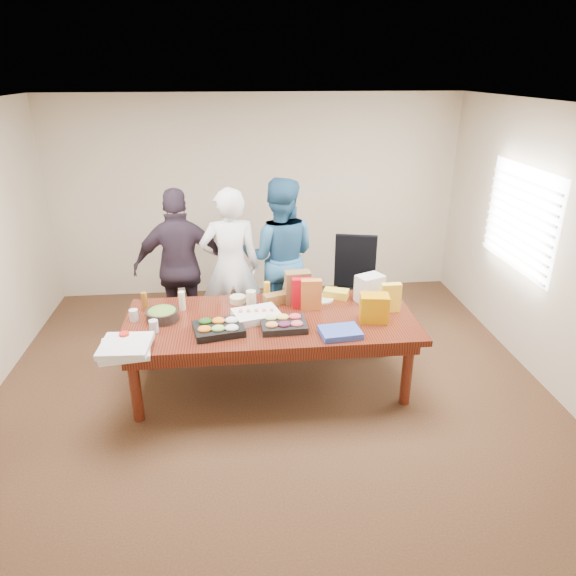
{
  "coord_description": "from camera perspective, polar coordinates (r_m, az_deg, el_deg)",
  "views": [
    {
      "loc": [
        -0.3,
        -4.49,
        2.99
      ],
      "look_at": [
        0.18,
        0.1,
        1.02
      ],
      "focal_mm": 32.37,
      "sensor_mm": 36.0,
      "label": 1
    }
  ],
  "objects": [
    {
      "name": "plate_b",
      "position": [
        5.43,
        3.64,
        -1.18
      ],
      "size": [
        0.33,
        0.33,
        0.02
      ],
      "primitive_type": "cylinder",
      "rotation": [
        0.0,
        0.0,
        0.3
      ],
      "color": "white",
      "rests_on": "conference_table"
    },
    {
      "name": "person_left",
      "position": [
        5.97,
        -11.63,
        2.2
      ],
      "size": [
        1.07,
        0.48,
        1.81
      ],
      "primitive_type": "imported",
      "rotation": [
        0.0,
        0.0,
        3.18
      ],
      "color": "#2A202B",
      "rests_on": "floor"
    },
    {
      "name": "chip_bag_blue",
      "position": [
        4.73,
        5.75,
        -4.85
      ],
      "size": [
        0.39,
        0.31,
        0.05
      ],
      "primitive_type": "cube",
      "rotation": [
        0.0,
        0.0,
        0.11
      ],
      "color": "#324CB4",
      "rests_on": "conference_table"
    },
    {
      "name": "ceiling",
      "position": [
        4.51,
        -2.29,
        19.58
      ],
      "size": [
        5.5,
        5.0,
        0.02
      ],
      "primitive_type": "cube",
      "color": "white",
      "rests_on": "wall_back"
    },
    {
      "name": "banana_bunch",
      "position": [
        5.47,
        5.3,
        -0.62
      ],
      "size": [
        0.29,
        0.23,
        0.09
      ],
      "primitive_type": "cube",
      "rotation": [
        0.0,
        0.0,
        -0.38
      ],
      "color": "yellow",
      "rests_on": "conference_table"
    },
    {
      "name": "pizza_box_upper",
      "position": [
        4.61,
        -17.41,
        -6.05
      ],
      "size": [
        0.43,
        0.43,
        0.05
      ],
      "primitive_type": "cube",
      "rotation": [
        0.0,
        0.0,
        -0.05
      ],
      "color": "white",
      "rests_on": "pizza_box_lower"
    },
    {
      "name": "clear_cup_b",
      "position": [
        5.16,
        -16.57,
        -2.89
      ],
      "size": [
        0.09,
        0.09,
        0.11
      ],
      "primitive_type": "cylinder",
      "rotation": [
        0.0,
        0.0,
        -0.13
      ],
      "color": "silver",
      "rests_on": "conference_table"
    },
    {
      "name": "wall_back",
      "position": [
        7.18,
        -3.46,
        9.9
      ],
      "size": [
        5.5,
        0.04,
        2.7
      ],
      "primitive_type": "cube",
      "color": "beige",
      "rests_on": "floor"
    },
    {
      "name": "salad_bowl",
      "position": [
        5.11,
        -13.65,
        -2.93
      ],
      "size": [
        0.31,
        0.31,
        0.1
      ],
      "primitive_type": "cylinder",
      "rotation": [
        0.0,
        0.0,
        0.0
      ],
      "color": "black",
      "rests_on": "conference_table"
    },
    {
      "name": "conference_table",
      "position": [
        5.2,
        -1.88,
        -7.04
      ],
      "size": [
        2.8,
        1.2,
        0.75
      ],
      "primitive_type": "cube",
      "color": "#4C1C0F",
      "rests_on": "floor"
    },
    {
      "name": "kraft_bag",
      "position": [
        5.3,
        1.07,
        0.12
      ],
      "size": [
        0.26,
        0.16,
        0.33
      ],
      "primitive_type": "cube",
      "rotation": [
        0.0,
        0.0,
        0.05
      ],
      "color": "brown",
      "rests_on": "conference_table"
    },
    {
      "name": "chip_bag_orange",
      "position": [
        5.15,
        2.57,
        -0.72
      ],
      "size": [
        0.2,
        0.1,
        0.31
      ],
      "primitive_type": "cube",
      "rotation": [
        0.0,
        0.0,
        -0.04
      ],
      "color": "#C56B2B",
      "rests_on": "conference_table"
    },
    {
      "name": "floor",
      "position": [
        5.4,
        -1.83,
        -10.58
      ],
      "size": [
        5.5,
        5.0,
        0.02
      ],
      "primitive_type": "cube",
      "color": "#47301E",
      "rests_on": "ground"
    },
    {
      "name": "wall_right",
      "position": [
        5.67,
        27.0,
        3.75
      ],
      "size": [
        0.04,
        5.0,
        2.7
      ],
      "primitive_type": "cube",
      "color": "beige",
      "rests_on": "floor"
    },
    {
      "name": "bread_loaf",
      "position": [
        5.31,
        -1.24,
        -1.16
      ],
      "size": [
        0.29,
        0.19,
        0.11
      ],
      "primitive_type": "cube",
      "rotation": [
        0.0,
        0.0,
        0.32
      ],
      "color": "brown",
      "rests_on": "conference_table"
    },
    {
      "name": "mustard_bottle",
      "position": [
        5.4,
        -2.33,
        -0.28
      ],
      "size": [
        0.07,
        0.07,
        0.19
      ],
      "primitive_type": "cylinder",
      "rotation": [
        0.0,
        0.0,
        0.09
      ],
      "color": "gold",
      "rests_on": "conference_table"
    },
    {
      "name": "plate_a",
      "position": [
        5.56,
        9.17,
        -0.84
      ],
      "size": [
        0.31,
        0.31,
        0.01
      ],
      "primitive_type": "cylinder",
      "rotation": [
        0.0,
        0.0,
        0.25
      ],
      "color": "white",
      "rests_on": "conference_table"
    },
    {
      "name": "dressing_bottle",
      "position": [
        5.33,
        -15.47,
        -1.46
      ],
      "size": [
        0.07,
        0.07,
        0.2
      ],
      "primitive_type": "cylinder",
      "rotation": [
        0.0,
        0.0,
        -0.15
      ],
      "color": "brown",
      "rests_on": "conference_table"
    },
    {
      "name": "window_panel",
      "position": [
        6.1,
        24.13,
        6.98
      ],
      "size": [
        0.03,
        1.4,
        1.1
      ],
      "primitive_type": "cube",
      "color": "white",
      "rests_on": "wall_right"
    },
    {
      "name": "person_right",
      "position": [
        6.1,
        -0.93,
        3.44
      ],
      "size": [
        1.0,
        0.83,
        1.87
      ],
      "primitive_type": "imported",
      "rotation": [
        0.0,
        0.0,
        3.0
      ],
      "color": "#295D89",
      "rests_on": "floor"
    },
    {
      "name": "ranch_bottle",
      "position": [
        5.26,
        -11.56,
        -1.38
      ],
      "size": [
        0.08,
        0.08,
        0.19
      ],
      "primitive_type": "cylinder",
      "rotation": [
        0.0,
        0.0,
        0.27
      ],
      "color": "#F8ECC5",
      "rests_on": "conference_table"
    },
    {
      "name": "fruit_tray",
      "position": [
        4.83,
        -0.49,
        -4.06
      ],
      "size": [
        0.43,
        0.34,
        0.06
      ],
      "primitive_type": "cube",
      "rotation": [
        0.0,
        0.0,
        0.04
      ],
      "color": "black",
      "rests_on": "conference_table"
    },
    {
      "name": "wall_front",
      "position": [
        2.59,
        2.04,
        -16.07
      ],
      "size": [
        5.5,
        0.04,
        2.7
      ],
      "primitive_type": "cube",
      "color": "beige",
      "rests_on": "floor"
    },
    {
      "name": "person_center",
      "position": [
        5.86,
        -6.3,
        2.23
      ],
      "size": [
        0.69,
        0.48,
        1.83
      ],
      "primitive_type": "imported",
      "rotation": [
        0.0,
        0.0,
        3.21
      ],
      "color": "silver",
      "rests_on": "floor"
    },
    {
      "name": "veggie_tray",
      "position": [
        4.79,
        -7.63,
        -4.48
      ],
      "size": [
        0.5,
        0.42,
        0.07
      ],
      "primitive_type": "cube",
      "rotation": [
        0.0,
        0.0,
        0.19
      ],
      "color": "black",
      "rests_on": "conference_table"
    },
    {
      "name": "mayo_jar",
      "position": [
        5.27,
        -4.07,
        -1.12
      ],
      "size": [
        0.11,
        0.11,
        0.16
      ],
      "primitive_type": "cylinder",
      "rotation": [
        0.0,
        0.0,
        0.11
      ],
      "color": "beige",
      "rests_on": "conference_table"
    },
    {
      "name": "clear_cup_a",
      "position": [
        4.9,
        -14.53,
        -4.08
      ],
      "size": [
        0.09,
        0.09,
        0.12
      ],
      "primitive_type": "cylinder",
      "rotation": [
        0.0,
        0.0,
        0.13
      ],
      "color": "silver",
      "rests_on": "conference_table"
    },
    {
      "name": "grocery_bag_yellow",
      "position": [
        4.99,
        9.43,
        -2.18
      ],
      "size": [
        0.29,
        0.22,
        0.27
      ],
      "primitive_type": "cube",
      "rotation": [
        0.0,
        0.0,
        -0.15
      ],
      "color": "#D68C03",
      "rests_on": "conference_table"
    },
    {
      "name": "sheet_cake",
      "position": [
        5.01,
        -3.49,
        -2.98
      ],
      "size": [
        0.5,
        0.42,
        0.07
      ],
      "primitive_type": "cube",
      "rotation": [
        0.0,
        0.0,
        0.27
      ],
      "color": "white",
      "rests_on": "conference_table"
    },
    {
      "name": "grocery_bag_white",
      "position": [
        5.39,
        8.94,
        -0.04
      ],
      "size": [
        0.32,
        0.28,
        0.28
      ],
      "primitive_type": "cube",
      "rotation": [
        0.0,
        0.0,
        0.43
      ],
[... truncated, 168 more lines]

